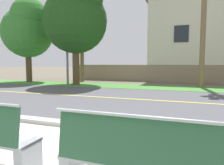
% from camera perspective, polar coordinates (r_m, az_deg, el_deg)
% --- Properties ---
extents(ground_plane, '(140.00, 140.00, 0.00)m').
position_cam_1_polar(ground_plane, '(10.04, 9.85, -3.36)').
color(ground_plane, '#665B4C').
extents(curb_edge, '(44.00, 0.30, 0.11)m').
position_cam_1_polar(curb_edge, '(4.68, -1.99, -12.76)').
color(curb_edge, '#ADA89E').
rests_on(curb_edge, ground_plane).
extents(street_asphalt, '(52.00, 8.00, 0.01)m').
position_cam_1_polar(street_asphalt, '(8.59, 8.18, -4.80)').
color(street_asphalt, '#515156').
rests_on(street_asphalt, ground_plane).
extents(road_centre_line, '(48.00, 0.14, 0.01)m').
position_cam_1_polar(road_centre_line, '(8.59, 8.18, -4.76)').
color(road_centre_line, '#E0CC4C').
rests_on(road_centre_line, ground_plane).
extents(far_verge_grass, '(48.00, 2.80, 0.02)m').
position_cam_1_polar(far_verge_grass, '(13.17, 12.15, -1.30)').
color(far_verge_grass, '#478438').
rests_on(far_verge_grass, ground_plane).
extents(bench_right, '(2.01, 0.48, 1.01)m').
position_cam_1_polar(bench_right, '(2.35, 9.48, -21.26)').
color(bench_right, '#9EA0A8').
rests_on(bench_right, ground_plane).
extents(streetlamp, '(0.24, 2.10, 6.91)m').
position_cam_1_polar(streetlamp, '(15.18, -12.24, 14.54)').
color(streetlamp, gray).
rests_on(streetlamp, ground_plane).
extents(shade_tree_far_left, '(4.00, 4.00, 6.60)m').
position_cam_1_polar(shade_tree_far_left, '(18.01, -22.60, 13.83)').
color(shade_tree_far_left, brown).
rests_on(shade_tree_far_left, ground_plane).
extents(shade_tree_left, '(4.42, 4.42, 7.29)m').
position_cam_1_polar(shade_tree_left, '(14.73, -10.01, 17.95)').
color(shade_tree_left, brown).
rests_on(shade_tree_left, ground_plane).
extents(garden_wall, '(13.00, 0.36, 1.40)m').
position_cam_1_polar(garden_wall, '(17.25, 9.20, 2.61)').
color(garden_wall, gray).
rests_on(garden_wall, ground_plane).
extents(house_across_street, '(10.40, 6.91, 7.55)m').
position_cam_1_polar(house_across_street, '(20.38, 25.25, 11.38)').
color(house_across_street, beige).
rests_on(house_across_street, ground_plane).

